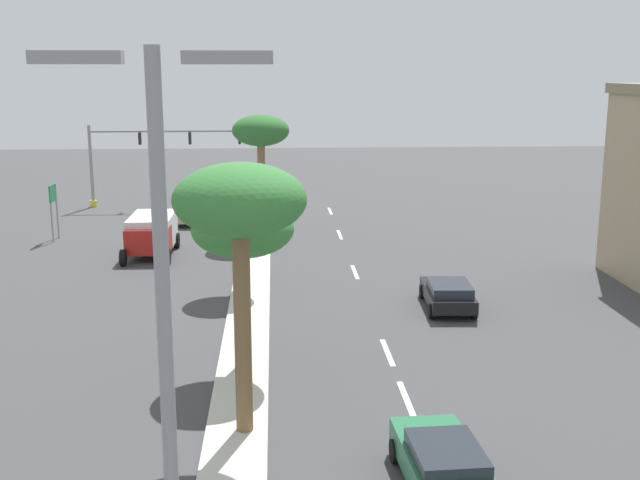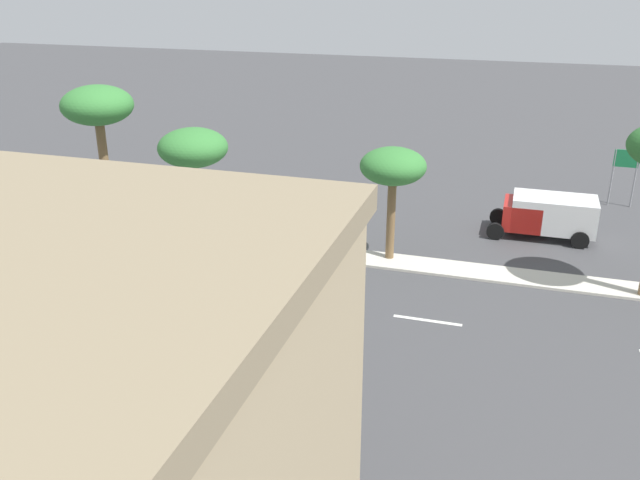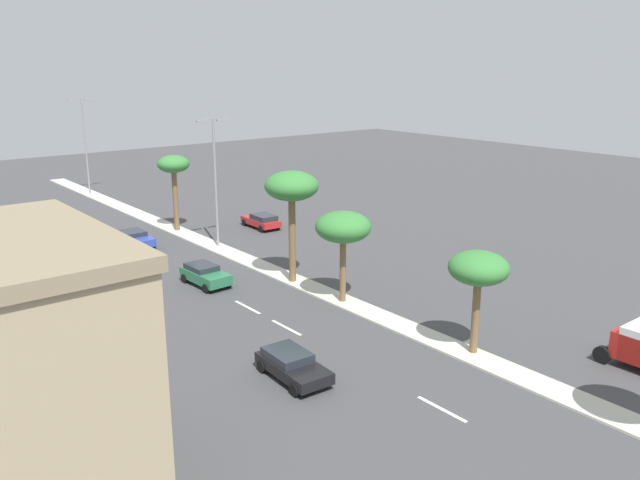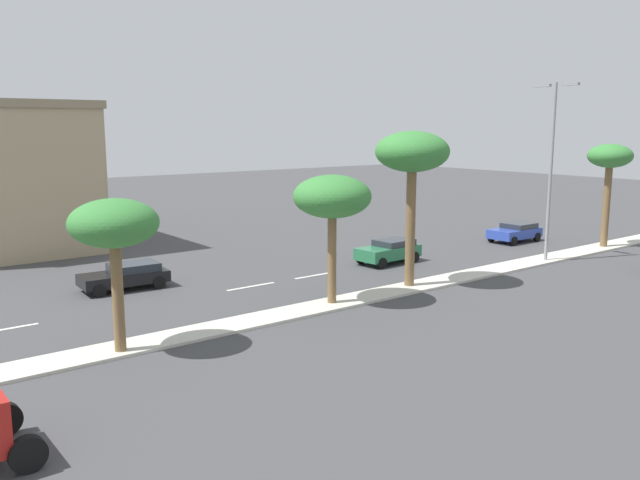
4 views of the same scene
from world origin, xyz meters
name	(u,v)px [view 4 (image 4 of 4)]	position (x,y,z in m)	size (l,w,h in m)	color
ground_plane	(352,301)	(0.00, 35.91, 0.00)	(160.00, 160.00, 0.00)	#424244
median_curb	(491,271)	(0.00, 46.17, 0.06)	(1.80, 92.34, 0.12)	beige
lane_stripe_front	(2,330)	(-5.31, 21.88, 0.01)	(0.20, 2.80, 0.01)	silver
lane_stripe_near	(251,286)	(-5.31, 33.64, 0.01)	(0.20, 2.80, 0.01)	silver
lane_stripe_center	(316,275)	(-5.31, 37.82, 0.01)	(0.20, 2.80, 0.01)	silver
commercial_building	(2,176)	(-24.56, 26.37, 4.84)	(12.92, 9.90, 9.65)	tan
palm_tree_right	(114,226)	(0.34, 24.63, 4.66)	(3.12, 3.12, 5.50)	brown
palm_tree_near	(332,198)	(-0.08, 34.73, 4.92)	(3.52, 3.52, 5.84)	brown
palm_tree_front	(412,155)	(-0.24, 39.89, 6.67)	(3.66, 3.66, 7.74)	brown
palm_tree_far	(610,160)	(0.05, 58.05, 5.88)	(2.85, 2.85, 6.82)	brown
street_lamp_center	(551,158)	(0.26, 51.03, 6.20)	(2.90, 0.24, 10.46)	gray
sedan_green_mid	(389,251)	(-5.25, 43.28, 0.75)	(2.11, 4.08, 1.38)	#287047
sedan_blue_outboard	(515,232)	(-5.10, 55.46, 0.72)	(2.09, 3.88, 1.30)	#2D47AD
sedan_black_left	(126,275)	(-8.73, 28.44, 0.70)	(2.23, 4.33, 1.28)	black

